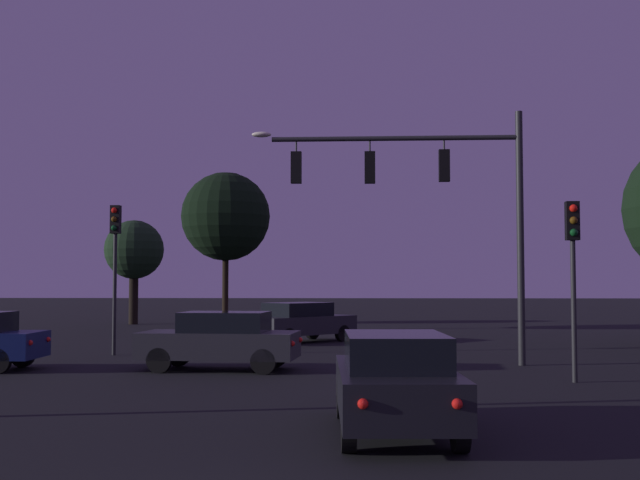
# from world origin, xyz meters

# --- Properties ---
(ground_plane) EXTENTS (168.00, 168.00, 0.00)m
(ground_plane) POSITION_xyz_m (0.00, 24.50, 0.00)
(ground_plane) COLOR black
(ground_plane) RESTS_ON ground
(traffic_signal_mast_arm) EXTENTS (7.65, 0.43, 7.10)m
(traffic_signal_mast_arm) POSITION_xyz_m (3.53, 15.69, 4.93)
(traffic_signal_mast_arm) COLOR #232326
(traffic_signal_mast_arm) RESTS_ON ground
(traffic_light_corner_left) EXTENTS (0.31, 0.36, 4.17)m
(traffic_light_corner_left) POSITION_xyz_m (6.38, 11.92, 2.96)
(traffic_light_corner_left) COLOR #232326
(traffic_light_corner_left) RESTS_ON ground
(traffic_light_corner_right) EXTENTS (0.32, 0.36, 4.74)m
(traffic_light_corner_right) POSITION_xyz_m (-6.22, 18.23, 3.34)
(traffic_light_corner_right) COLOR #232326
(traffic_light_corner_right) RESTS_ON ground
(car_nearside_lane) EXTENTS (1.85, 4.21, 1.52)m
(car_nearside_lane) POSITION_xyz_m (1.90, 5.60, 0.79)
(car_nearside_lane) COLOR black
(car_nearside_lane) RESTS_ON ground
(car_crossing_left) EXTENTS (4.26, 2.17, 1.52)m
(car_crossing_left) POSITION_xyz_m (-2.16, 14.13, 0.79)
(car_crossing_left) COLOR #232328
(car_crossing_left) RESTS_ON ground
(car_far_lane) EXTENTS (4.34, 4.39, 1.52)m
(car_far_lane) POSITION_xyz_m (-0.69, 23.81, 0.80)
(car_far_lane) COLOR #232328
(car_far_lane) RESTS_ON ground
(tree_behind_sign) EXTENTS (3.24, 3.24, 5.72)m
(tree_behind_sign) POSITION_xyz_m (-10.63, 36.42, 4.04)
(tree_behind_sign) COLOR black
(tree_behind_sign) RESTS_ON ground
(tree_center_horizon) EXTENTS (4.25, 4.25, 7.57)m
(tree_center_horizon) POSITION_xyz_m (-4.71, 30.95, 5.43)
(tree_center_horizon) COLOR black
(tree_center_horizon) RESTS_ON ground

